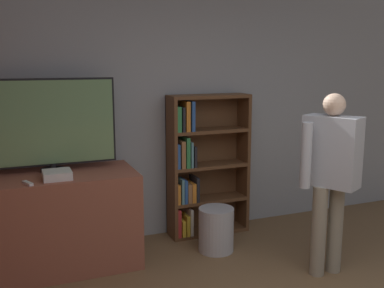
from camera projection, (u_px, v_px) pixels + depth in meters
The scene contains 8 objects.
wall_back at pixel (177, 111), 4.82m from camera, with size 6.20×0.06×2.70m.
tv_ledge at pixel (57, 221), 4.08m from camera, with size 1.43×0.72×0.88m.
television at pixel (51, 124), 4.02m from camera, with size 1.16×0.22×0.85m.
game_console at pixel (57, 175), 3.84m from camera, with size 0.24×0.23×0.07m.
remote_loose at pixel (28, 183), 3.67m from camera, with size 0.09×0.14×0.02m.
bookshelf at pixel (200, 166), 4.84m from camera, with size 0.88×0.28×1.53m.
person at pixel (331, 169), 3.87m from camera, with size 0.61×0.52×1.61m.
waste_bin at pixel (216, 230), 4.47m from camera, with size 0.35×0.35×0.44m.
Camera 1 is at (-1.65, -1.65, 1.88)m, focal length 42.00 mm.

